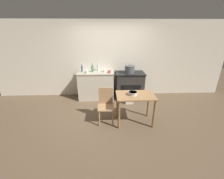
% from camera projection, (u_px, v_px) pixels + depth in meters
% --- Properties ---
extents(ground_plane, '(14.00, 14.00, 0.00)m').
position_uv_depth(ground_plane, '(113.00, 116.00, 4.15)').
color(ground_plane, brown).
extents(wall_back, '(8.00, 0.07, 2.55)m').
position_uv_depth(wall_back, '(111.00, 60.00, 5.14)').
color(wall_back, beige).
rests_on(wall_back, ground_plane).
extents(counter_cabinet, '(1.20, 0.62, 0.94)m').
position_uv_depth(counter_cabinet, '(96.00, 85.00, 5.12)').
color(counter_cabinet, beige).
rests_on(counter_cabinet, ground_plane).
extents(stove, '(0.96, 0.62, 0.90)m').
position_uv_depth(stove, '(129.00, 85.00, 5.17)').
color(stove, '#2D2B28').
rests_on(stove, ground_plane).
extents(work_table, '(0.93, 0.61, 0.77)m').
position_uv_depth(work_table, '(135.00, 100.00, 3.69)').
color(work_table, '#997047').
rests_on(work_table, ground_plane).
extents(chair, '(0.40, 0.40, 0.89)m').
position_uv_depth(chair, '(106.00, 104.00, 3.79)').
color(chair, '#A87F56').
rests_on(chair, ground_plane).
extents(flour_sack, '(0.25, 0.18, 0.39)m').
position_uv_depth(flour_sack, '(129.00, 98.00, 4.83)').
color(flour_sack, beige).
rests_on(flour_sack, ground_plane).
extents(stock_pot, '(0.33, 0.33, 0.27)m').
position_uv_depth(stock_pot, '(130.00, 69.00, 4.90)').
color(stock_pot, '#4C4C51').
rests_on(stock_pot, stove).
extents(mixing_bowl_large, '(0.22, 0.22, 0.09)m').
position_uv_depth(mixing_bowl_large, '(133.00, 93.00, 3.60)').
color(mixing_bowl_large, silver).
rests_on(mixing_bowl_large, work_table).
extents(bottle_far_left, '(0.08, 0.08, 0.27)m').
position_uv_depth(bottle_far_left, '(98.00, 68.00, 5.06)').
color(bottle_far_left, silver).
rests_on(bottle_far_left, counter_cabinet).
extents(bottle_left, '(0.06, 0.06, 0.26)m').
position_uv_depth(bottle_left, '(82.00, 69.00, 4.95)').
color(bottle_left, '#3D5675').
rests_on(bottle_left, counter_cabinet).
extents(bottle_mid_left, '(0.08, 0.08, 0.28)m').
position_uv_depth(bottle_mid_left, '(92.00, 69.00, 4.92)').
color(bottle_mid_left, '#517F5B').
rests_on(bottle_mid_left, counter_cabinet).
extents(cup_center_left, '(0.08, 0.08, 0.09)m').
position_uv_depth(cup_center_left, '(104.00, 71.00, 4.91)').
color(cup_center_left, silver).
rests_on(cup_center_left, counter_cabinet).
extents(cup_center, '(0.09, 0.09, 0.09)m').
position_uv_depth(cup_center, '(109.00, 72.00, 4.80)').
color(cup_center, '#B74C42').
rests_on(cup_center, counter_cabinet).
extents(cup_center_right, '(0.08, 0.08, 0.10)m').
position_uv_depth(cup_center_right, '(87.00, 72.00, 4.77)').
color(cup_center_right, silver).
rests_on(cup_center_right, counter_cabinet).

